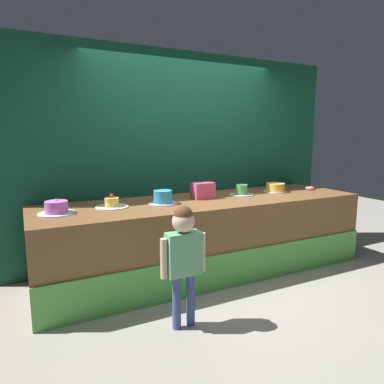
% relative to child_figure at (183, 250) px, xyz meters
% --- Properties ---
extents(ground_plane, '(12.00, 12.00, 0.00)m').
position_rel_child_figure_xyz_m(ground_plane, '(0.75, 0.46, -0.67)').
color(ground_plane, gray).
extents(stage_platform, '(3.78, 1.07, 0.85)m').
position_rel_child_figure_xyz_m(stage_platform, '(0.75, 0.98, -0.24)').
color(stage_platform, brown).
rests_on(stage_platform, ground_plane).
extents(curtain_backdrop, '(4.42, 0.08, 2.61)m').
position_rel_child_figure_xyz_m(curtain_backdrop, '(0.75, 1.61, 0.64)').
color(curtain_backdrop, '#144C38').
rests_on(curtain_backdrop, ground_plane).
extents(child_figure, '(0.40, 0.18, 1.03)m').
position_rel_child_figure_xyz_m(child_figure, '(0.00, 0.00, 0.00)').
color(child_figure, '#3F4C8C').
rests_on(child_figure, ground_plane).
extents(pink_box, '(0.26, 0.17, 0.19)m').
position_rel_child_figure_xyz_m(pink_box, '(0.75, 1.07, 0.28)').
color(pink_box, '#EE517F').
rests_on(pink_box, stage_platform).
extents(donut, '(0.12, 0.12, 0.04)m').
position_rel_child_figure_xyz_m(donut, '(2.36, 0.99, 0.20)').
color(donut, pink).
rests_on(donut, stage_platform).
extents(cake_far_left, '(0.34, 0.34, 0.16)m').
position_rel_child_figure_xyz_m(cake_far_left, '(-0.85, 0.98, 0.24)').
color(cake_far_left, white).
rests_on(cake_far_left, stage_platform).
extents(cake_left, '(0.34, 0.34, 0.14)m').
position_rel_child_figure_xyz_m(cake_left, '(-0.32, 1.04, 0.22)').
color(cake_left, white).
rests_on(cake_left, stage_platform).
extents(cake_center, '(0.32, 0.32, 0.14)m').
position_rel_child_figure_xyz_m(cake_center, '(0.22, 0.98, 0.25)').
color(cake_center, silver).
rests_on(cake_center, stage_platform).
extents(cake_right, '(0.31, 0.31, 0.13)m').
position_rel_child_figure_xyz_m(cake_right, '(1.29, 1.06, 0.24)').
color(cake_right, silver).
rests_on(cake_right, stage_platform).
extents(cake_far_right, '(0.31, 0.31, 0.11)m').
position_rel_child_figure_xyz_m(cake_far_right, '(1.82, 1.07, 0.24)').
color(cake_far_right, silver).
rests_on(cake_far_right, stage_platform).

